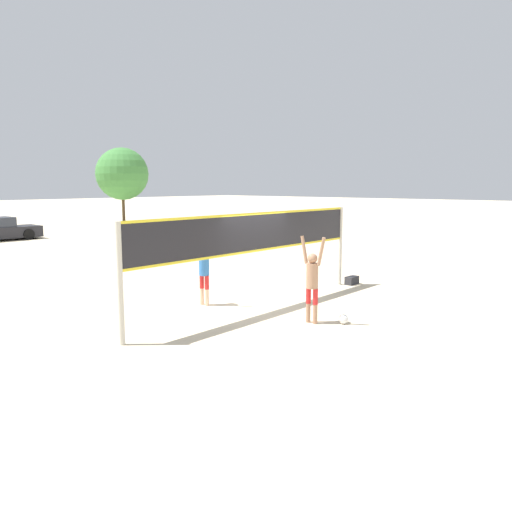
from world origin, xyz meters
The scene contains 7 objects.
ground_plane centered at (0.00, 0.00, 0.00)m, with size 200.00×200.00×0.00m, color beige.
volleyball_net centered at (0.00, 0.00, 1.83)m, with size 8.39×0.12×2.53m.
player_spiker centered at (-0.23, -1.96, 1.08)m, with size 0.28×0.69×2.06m.
player_blocker centered at (-0.71, 1.24, 1.06)m, with size 0.28×0.69×2.03m.
volleyball centered at (0.20, -2.58, 0.11)m, with size 0.22×0.22×0.22m.
gear_bag centered at (4.46, -0.28, 0.13)m, with size 0.51×0.26×0.26m.
tree_left_cluster centered at (14.05, 27.04, 4.11)m, with size 4.27×4.27×6.25m.
Camera 1 is at (-9.72, -8.57, 3.25)m, focal length 35.00 mm.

